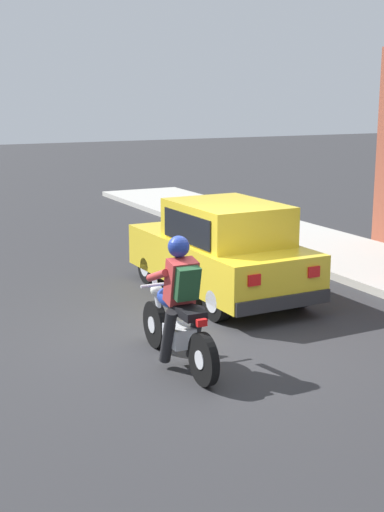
% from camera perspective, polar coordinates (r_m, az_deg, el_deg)
% --- Properties ---
extents(ground_plane, '(80.00, 80.00, 0.00)m').
position_cam_1_polar(ground_plane, '(9.61, 1.17, -6.89)').
color(ground_plane, '#2B2B2D').
extents(sidewalk_curb, '(2.60, 22.00, 0.14)m').
position_cam_1_polar(sidewalk_curb, '(14.60, 12.52, -0.04)').
color(sidewalk_curb, '#ADAAA3').
rests_on(sidewalk_curb, ground).
extents(motorcycle_with_rider, '(0.56, 2.02, 1.62)m').
position_cam_1_polar(motorcycle_with_rider, '(8.61, -1.09, -4.52)').
color(motorcycle_with_rider, black).
rests_on(motorcycle_with_rider, ground).
extents(car_hatchback, '(1.71, 3.81, 1.57)m').
position_cam_1_polar(car_hatchback, '(11.59, 2.35, 0.47)').
color(car_hatchback, black).
rests_on(car_hatchback, ground).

